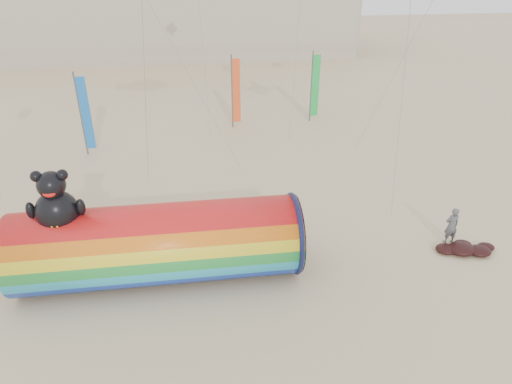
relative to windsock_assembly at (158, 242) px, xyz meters
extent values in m
plane|color=#CCB58C|center=(3.52, 0.56, -1.63)|extent=(160.00, 160.00, 0.00)
cylinder|color=red|center=(0.01, 0.00, -0.08)|extent=(10.60, 3.09, 3.09)
torus|color=#0F1438|center=(5.21, 0.00, -0.08)|extent=(0.21, 3.24, 3.24)
cylinder|color=black|center=(5.33, 0.00, -0.08)|extent=(0.05, 3.06, 3.06)
ellipsoid|color=black|center=(-3.35, 0.00, 1.60)|extent=(1.51, 1.35, 1.59)
ellipsoid|color=yellow|center=(-3.35, -0.48, 1.51)|extent=(0.78, 0.34, 0.68)
sphere|color=black|center=(-3.35, 0.00, 2.66)|extent=(0.97, 0.97, 0.97)
sphere|color=black|center=(-3.77, 0.00, 3.01)|extent=(0.39, 0.39, 0.39)
sphere|color=black|center=(-2.92, 0.00, 3.01)|extent=(0.39, 0.39, 0.39)
ellipsoid|color=red|center=(-3.35, -0.40, 2.52)|extent=(0.43, 0.16, 0.27)
ellipsoid|color=black|center=(-4.18, -0.09, 1.77)|extent=(0.32, 0.32, 0.64)
ellipsoid|color=black|center=(-2.51, -0.09, 1.77)|extent=(0.32, 0.32, 0.64)
imported|color=#4C4E53|center=(12.37, 0.67, -0.77)|extent=(0.64, 0.43, 1.72)
ellipsoid|color=black|center=(12.50, -0.17, -1.43)|extent=(1.17, 0.99, 0.41)
ellipsoid|color=black|center=(13.20, -0.37, -1.46)|extent=(0.99, 0.84, 0.34)
ellipsoid|color=black|center=(11.90, -0.02, -1.47)|extent=(0.91, 0.77, 0.32)
ellipsoid|color=black|center=(12.80, 0.23, -1.49)|extent=(0.78, 0.66, 0.27)
ellipsoid|color=black|center=(13.70, -0.07, -1.50)|extent=(0.73, 0.62, 0.25)
cylinder|color=#59595E|center=(-5.17, 13.23, 0.97)|extent=(0.10, 0.10, 5.20)
cube|color=blue|center=(-4.86, 13.23, 1.02)|extent=(0.56, 0.06, 4.50)
cylinder|color=#59595E|center=(4.44, 17.03, 0.97)|extent=(0.10, 0.10, 5.20)
cube|color=#F85323|center=(4.75, 17.03, 1.02)|extent=(0.56, 0.06, 4.50)
cylinder|color=#59595E|center=(10.34, 17.59, 0.97)|extent=(0.10, 0.10, 5.20)
cube|color=green|center=(10.65, 17.59, 1.02)|extent=(0.56, 0.06, 4.50)
camera|label=1|loc=(1.63, -14.74, 9.68)|focal=32.00mm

